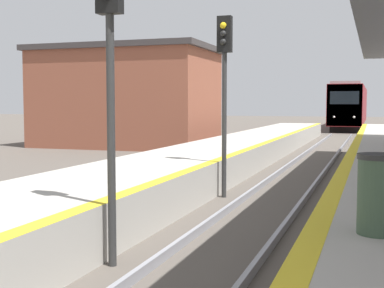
{
  "coord_description": "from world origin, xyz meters",
  "views": [
    {
      "loc": [
        2.28,
        -1.08,
        2.4
      ],
      "look_at": [
        -5.0,
        20.24,
        0.68
      ],
      "focal_mm": 50.0,
      "sensor_mm": 36.0,
      "label": 1
    }
  ],
  "objects_px": {
    "trash_bin": "(379,194)",
    "signal_mid": "(224,72)",
    "signal_near": "(110,48)",
    "train": "(350,106)"
  },
  "relations": [
    {
      "from": "train",
      "to": "trash_bin",
      "type": "distance_m",
      "value": 48.65
    },
    {
      "from": "signal_mid",
      "to": "train",
      "type": "bearing_deg",
      "value": 88.2
    },
    {
      "from": "signal_near",
      "to": "signal_mid",
      "type": "distance_m",
      "value": 6.11
    },
    {
      "from": "signal_near",
      "to": "trash_bin",
      "type": "distance_m",
      "value": 4.15
    },
    {
      "from": "signal_near",
      "to": "signal_mid",
      "type": "relative_size",
      "value": 1.0
    },
    {
      "from": "trash_bin",
      "to": "signal_mid",
      "type": "bearing_deg",
      "value": 118.96
    },
    {
      "from": "train",
      "to": "signal_mid",
      "type": "xyz_separation_m",
      "value": [
        -1.32,
        -41.95,
        1.05
      ]
    },
    {
      "from": "signal_near",
      "to": "signal_mid",
      "type": "bearing_deg",
      "value": 89.81
    },
    {
      "from": "train",
      "to": "trash_bin",
      "type": "relative_size",
      "value": 23.81
    },
    {
      "from": "train",
      "to": "signal_near",
      "type": "xyz_separation_m",
      "value": [
        -1.34,
        -48.07,
        1.05
      ]
    }
  ]
}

